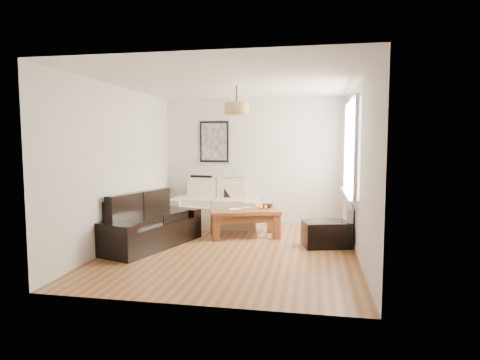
% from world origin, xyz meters
% --- Properties ---
extents(floor, '(4.50, 4.50, 0.00)m').
position_xyz_m(floor, '(0.00, 0.00, 0.00)').
color(floor, brown).
rests_on(floor, ground).
extents(ceiling, '(3.80, 4.50, 0.00)m').
position_xyz_m(ceiling, '(0.00, 0.00, 2.60)').
color(ceiling, white).
rests_on(ceiling, floor).
extents(wall_back, '(3.80, 0.04, 2.60)m').
position_xyz_m(wall_back, '(0.00, 2.25, 1.30)').
color(wall_back, silver).
rests_on(wall_back, floor).
extents(wall_front, '(3.80, 0.04, 2.60)m').
position_xyz_m(wall_front, '(0.00, -2.25, 1.30)').
color(wall_front, silver).
rests_on(wall_front, floor).
extents(wall_left, '(0.04, 4.50, 2.60)m').
position_xyz_m(wall_left, '(-1.90, 0.00, 1.30)').
color(wall_left, silver).
rests_on(wall_left, floor).
extents(wall_right, '(0.04, 4.50, 2.60)m').
position_xyz_m(wall_right, '(1.90, 0.00, 1.30)').
color(wall_right, silver).
rests_on(wall_right, floor).
extents(window_bay, '(0.14, 1.90, 1.60)m').
position_xyz_m(window_bay, '(1.86, 0.80, 1.60)').
color(window_bay, white).
rests_on(window_bay, wall_right).
extents(radiator, '(0.10, 0.90, 0.52)m').
position_xyz_m(radiator, '(1.82, 0.80, 0.38)').
color(radiator, white).
rests_on(radiator, wall_right).
extents(poster, '(0.62, 0.04, 0.87)m').
position_xyz_m(poster, '(-0.85, 2.22, 1.70)').
color(poster, black).
rests_on(poster, wall_back).
extents(pendant_shade, '(0.40, 0.40, 0.20)m').
position_xyz_m(pendant_shade, '(0.00, 0.30, 2.23)').
color(pendant_shade, tan).
rests_on(pendant_shade, ceiling).
extents(loveseat_cream, '(1.79, 1.01, 0.88)m').
position_xyz_m(loveseat_cream, '(-0.72, 1.78, 0.44)').
color(loveseat_cream, '#C0AE9A').
rests_on(loveseat_cream, floor).
extents(sofa_leather, '(1.42, 2.02, 0.79)m').
position_xyz_m(sofa_leather, '(-1.43, -0.02, 0.40)').
color(sofa_leather, black).
rests_on(sofa_leather, floor).
extents(coffee_table, '(1.36, 1.01, 0.50)m').
position_xyz_m(coffee_table, '(0.03, 0.88, 0.25)').
color(coffee_table, brown).
rests_on(coffee_table, floor).
extents(ottoman, '(0.82, 0.64, 0.41)m').
position_xyz_m(ottoman, '(1.45, 0.43, 0.21)').
color(ottoman, black).
rests_on(ottoman, floor).
extents(cushion_left, '(0.46, 0.19, 0.44)m').
position_xyz_m(cushion_left, '(-1.09, 1.99, 0.77)').
color(cushion_left, black).
rests_on(cushion_left, loveseat_cream).
extents(cushion_right, '(0.42, 0.27, 0.41)m').
position_xyz_m(cushion_right, '(-0.40, 1.99, 0.75)').
color(cushion_right, black).
rests_on(cushion_right, loveseat_cream).
extents(fruit_bowl, '(0.27, 0.27, 0.06)m').
position_xyz_m(fruit_bowl, '(0.40, 1.10, 0.53)').
color(fruit_bowl, black).
rests_on(fruit_bowl, coffee_table).
extents(orange_a, '(0.09, 0.09, 0.07)m').
position_xyz_m(orange_a, '(0.30, 0.90, 0.54)').
color(orange_a, orange).
rests_on(orange_a, fruit_bowl).
extents(orange_b, '(0.08, 0.08, 0.07)m').
position_xyz_m(orange_b, '(0.40, 0.93, 0.54)').
color(orange_b, orange).
rests_on(orange_b, fruit_bowl).
extents(orange_c, '(0.10, 0.10, 0.08)m').
position_xyz_m(orange_c, '(0.32, 1.01, 0.54)').
color(orange_c, orange).
rests_on(orange_c, fruit_bowl).
extents(papers, '(0.26, 0.23, 0.01)m').
position_xyz_m(papers, '(-0.14, 0.89, 0.50)').
color(papers, white).
rests_on(papers, coffee_table).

